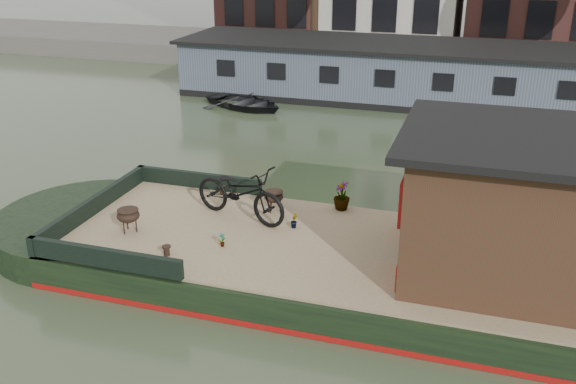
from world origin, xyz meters
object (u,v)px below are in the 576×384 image
(cabin, at_px, (521,205))
(brazier_rear, at_px, (274,201))
(bicycle, at_px, (240,192))
(dinghy, at_px, (245,99))
(brazier_front, at_px, (129,221))

(cabin, xyz_separation_m, brazier_rear, (-4.64, 1.18, -1.01))
(cabin, relative_size, brazier_rear, 9.09)
(bicycle, xyz_separation_m, dinghy, (-3.91, 10.36, -0.88))
(cabin, relative_size, dinghy, 1.27)
(brazier_rear, bearing_deg, cabin, -14.28)
(cabin, bearing_deg, bicycle, 172.73)
(brazier_rear, xyz_separation_m, dinghy, (-4.43, 9.84, -0.54))
(brazier_front, relative_size, dinghy, 0.15)
(brazier_front, bearing_deg, cabin, 4.64)
(dinghy, bearing_deg, cabin, -119.52)
(cabin, height_order, brazier_rear, cabin)
(brazier_front, bearing_deg, brazier_rear, 36.85)
(brazier_front, distance_m, brazier_rear, 2.91)
(bicycle, height_order, brazier_front, bicycle)
(cabin, bearing_deg, brazier_rear, 165.72)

